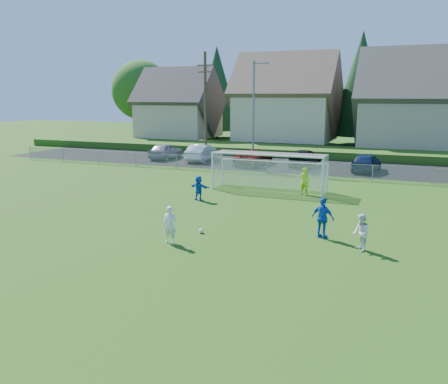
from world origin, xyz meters
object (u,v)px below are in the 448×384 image
(player_blue_b, at_px, (199,188))
(car_e, at_px, (366,162))
(goalkeeper, at_px, (304,181))
(car_a, at_px, (166,151))
(player_white_a, at_px, (170,225))
(player_blue_a, at_px, (323,218))
(car_c, at_px, (254,157))
(soccer_ball, at_px, (201,231))
(car_b, at_px, (201,153))
(soccer_goal, at_px, (270,166))
(player_white_b, at_px, (361,233))
(car_d, at_px, (305,158))

(player_blue_b, distance_m, car_e, 16.98)
(goalkeeper, relative_size, car_a, 0.38)
(player_white_a, distance_m, car_a, 27.35)
(player_blue_a, height_order, goalkeeper, player_blue_a)
(car_a, xyz_separation_m, car_c, (9.42, -0.85, -0.08))
(car_e, bearing_deg, goalkeeper, 82.50)
(soccer_ball, relative_size, car_b, 0.05)
(car_a, bearing_deg, player_white_a, 119.93)
(player_blue_b, relative_size, goalkeeper, 0.86)
(player_blue_b, relative_size, soccer_goal, 0.20)
(soccer_goal, bearing_deg, car_e, 63.65)
(player_white_b, xyz_separation_m, car_b, (-16.97, 21.74, 0.03))
(player_white_b, bearing_deg, player_blue_a, -151.39)
(car_b, bearing_deg, player_blue_a, 121.74)
(player_white_b, xyz_separation_m, player_blue_b, (-9.98, 6.10, -0.02))
(player_white_b, distance_m, player_blue_b, 11.70)
(soccer_ball, height_order, car_e, car_e)
(player_white_b, height_order, soccer_goal, soccer_goal)
(player_blue_a, xyz_separation_m, car_d, (-5.43, 20.97, -0.18))
(player_white_a, xyz_separation_m, car_a, (-13.35, 23.87, -0.03))
(car_d, bearing_deg, car_e, 171.17)
(player_white_a, height_order, player_white_b, player_white_a)
(player_blue_a, bearing_deg, car_b, -35.68)
(car_b, relative_size, soccer_goal, 0.64)
(soccer_goal, bearing_deg, player_blue_b, -123.88)
(goalkeeper, relative_size, car_b, 0.36)
(soccer_ball, distance_m, car_a, 26.09)
(soccer_goal, bearing_deg, car_a, 141.07)
(car_b, height_order, car_c, car_b)
(soccer_ball, xyz_separation_m, player_blue_a, (5.23, 1.36, 0.79))
(car_a, distance_m, car_c, 9.45)
(goalkeeper, height_order, car_a, goalkeeper)
(car_a, xyz_separation_m, car_d, (13.75, 0.29, -0.06))
(soccer_ball, height_order, car_a, car_a)
(soccer_ball, distance_m, player_white_a, 2.04)
(soccer_goal, bearing_deg, player_white_a, -92.88)
(player_white_a, xyz_separation_m, car_e, (5.77, 22.94, -0.03))
(player_white_b, relative_size, car_e, 0.33)
(player_blue_a, height_order, car_d, player_blue_a)
(goalkeeper, bearing_deg, car_a, -31.61)
(soccer_ball, bearing_deg, soccer_goal, 89.79)
(car_a, distance_m, car_b, 3.96)
(player_white_b, relative_size, car_c, 0.31)
(car_b, xyz_separation_m, car_c, (5.46, -0.67, -0.10))
(goalkeeper, relative_size, car_c, 0.35)
(player_blue_b, height_order, car_b, car_b)
(player_blue_b, bearing_deg, goalkeeper, -131.76)
(car_e, bearing_deg, soccer_ball, 82.68)
(player_blue_b, relative_size, car_a, 0.33)
(player_white_b, relative_size, car_d, 0.31)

